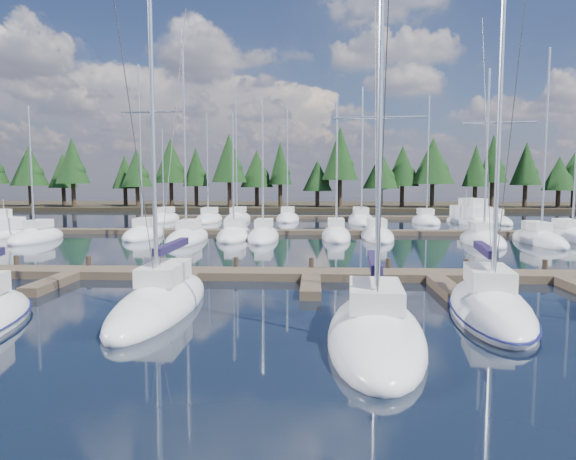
# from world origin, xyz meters

# --- Properties ---
(ground) EXTENTS (260.00, 260.00, 0.00)m
(ground) POSITION_xyz_m (0.00, 30.00, 0.00)
(ground) COLOR black
(ground) RESTS_ON ground
(far_shore) EXTENTS (220.00, 30.00, 0.60)m
(far_shore) POSITION_xyz_m (0.00, 90.00, 0.30)
(far_shore) COLOR black
(far_shore) RESTS_ON ground
(main_dock) EXTENTS (44.00, 6.13, 0.90)m
(main_dock) POSITION_xyz_m (0.00, 17.36, 0.20)
(main_dock) COLOR #4B3E2F
(main_dock) RESTS_ON ground
(back_docks) EXTENTS (50.00, 21.80, 0.40)m
(back_docks) POSITION_xyz_m (0.00, 49.58, 0.20)
(back_docks) COLOR #4B3E2F
(back_docks) RESTS_ON ground
(front_sailboat_2) EXTENTS (2.66, 9.42, 13.43)m
(front_sailboat_2) POSITION_xyz_m (-5.72, 11.36, 0.29)
(front_sailboat_2) COLOR silver
(front_sailboat_2) RESTS_ON ground
(front_sailboat_3) EXTENTS (3.51, 8.74, 12.20)m
(front_sailboat_3) POSITION_xyz_m (2.04, 7.78, 0.27)
(front_sailboat_3) COLOR silver
(front_sailboat_3) RESTS_ON ground
(front_sailboat_4) EXTENTS (4.05, 9.03, 12.60)m
(front_sailboat_4) POSITION_xyz_m (6.62, 11.19, 0.28)
(front_sailboat_4) COLOR silver
(front_sailboat_4) RESTS_ON ground
(back_sailboat_rows) EXTENTS (47.33, 32.57, 17.71)m
(back_sailboat_rows) POSITION_xyz_m (0.24, 45.25, 0.27)
(back_sailboat_rows) COLOR silver
(back_sailboat_rows) RESTS_ON ground
(motor_yacht_right) EXTENTS (5.31, 10.17, 4.85)m
(motor_yacht_right) POSITION_xyz_m (18.41, 53.30, 0.53)
(motor_yacht_right) COLOR silver
(motor_yacht_right) RESTS_ON ground
(tree_line) EXTENTS (183.05, 11.53, 13.44)m
(tree_line) POSITION_xyz_m (-3.64, 80.20, 7.64)
(tree_line) COLOR black
(tree_line) RESTS_ON far_shore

